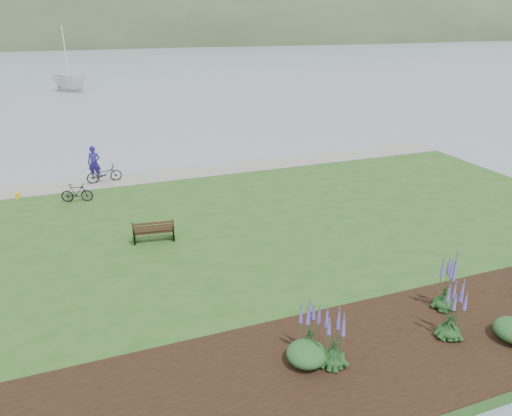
{
  "coord_description": "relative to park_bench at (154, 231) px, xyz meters",
  "views": [
    {
      "loc": [
        -4.49,
        -17.65,
        8.45
      ],
      "look_at": [
        1.48,
        -1.41,
        1.3
      ],
      "focal_mm": 32.0,
      "sensor_mm": 36.0,
      "label": 1
    }
  ],
  "objects": [
    {
      "name": "echium_4",
      "position": [
        2.77,
        -7.9,
        0.31
      ],
      "size": [
        0.62,
        0.62,
        1.79
      ],
      "color": "#143816",
      "rests_on": "garden_bed"
    },
    {
      "name": "pannier",
      "position": [
        -5.55,
        7.09,
        -0.33
      ],
      "size": [
        0.21,
        0.29,
        0.29
      ],
      "primitive_type": "cube",
      "rotation": [
        0.0,
        0.0,
        -0.14
      ],
      "color": "yellow",
      "rests_on": "lawn"
    },
    {
      "name": "shoreline_path",
      "position": [
        2.7,
        8.15,
        -0.46
      ],
      "size": [
        34.0,
        2.2,
        0.03
      ],
      "primitive_type": "cube",
      "color": "gray",
      "rests_on": "lawn"
    },
    {
      "name": "ground",
      "position": [
        2.7,
        1.25,
        -0.88
      ],
      "size": [
        600.0,
        600.0,
        0.0
      ],
      "primitive_type": "plane",
      "color": "gray",
      "rests_on": "ground"
    },
    {
      "name": "lawn",
      "position": [
        2.7,
        -0.75,
        -0.68
      ],
      "size": [
        34.0,
        20.0,
        0.4
      ],
      "primitive_type": "cube",
      "color": "#26501C",
      "rests_on": "ground"
    },
    {
      "name": "sailboat",
      "position": [
        -3.43,
        47.31,
        -0.88
      ],
      "size": [
        13.48,
        13.5,
        24.96
      ],
      "primitive_type": "imported",
      "rotation": [
        0.0,
        0.0,
        0.73
      ],
      "color": "silver",
      "rests_on": "ground"
    },
    {
      "name": "echium_0",
      "position": [
        6.67,
        -8.64,
        0.35
      ],
      "size": [
        0.62,
        0.62,
        1.87
      ],
      "color": "#143816",
      "rests_on": "garden_bed"
    },
    {
      "name": "bicycle_b",
      "position": [
        -2.8,
        5.59,
        -0.03
      ],
      "size": [
        0.76,
        1.53,
        0.89
      ],
      "primitive_type": "imported",
      "rotation": [
        0.0,
        0.0,
        1.33
      ],
      "color": "black",
      "rests_on": "lawn"
    },
    {
      "name": "garden_bed",
      "position": [
        5.7,
        -8.55,
        -0.46
      ],
      "size": [
        24.0,
        4.4,
        0.04
      ],
      "primitive_type": "cube",
      "color": "black",
      "rests_on": "lawn"
    },
    {
      "name": "echium_1",
      "position": [
        7.47,
        -7.52,
        0.45
      ],
      "size": [
        0.62,
        0.62,
        2.08
      ],
      "color": "#143816",
      "rests_on": "garden_bed"
    },
    {
      "name": "echium_5",
      "position": [
        3.18,
        -8.51,
        0.31
      ],
      "size": [
        0.62,
        0.62,
        1.79
      ],
      "color": "#143816",
      "rests_on": "garden_bed"
    },
    {
      "name": "park_bench",
      "position": [
        0.0,
        0.0,
        0.0
      ],
      "size": [
        1.61,
        0.81,
        0.96
      ],
      "rotation": [
        0.0,
        0.0,
        -0.12
      ],
      "color": "black",
      "rests_on": "lawn"
    },
    {
      "name": "shrub_0",
      "position": [
        2.57,
        -8.24,
        -0.18
      ],
      "size": [
        1.03,
        1.03,
        0.51
      ],
      "primitive_type": "ellipsoid",
      "color": "#1E4C21",
      "rests_on": "garden_bed"
    },
    {
      "name": "bicycle_a",
      "position": [
        -1.41,
        8.08,
        -0.0
      ],
      "size": [
        0.83,
        1.88,
        0.95
      ],
      "primitive_type": "imported",
      "rotation": [
        0.0,
        0.0,
        1.68
      ],
      "color": "black",
      "rests_on": "lawn"
    },
    {
      "name": "person",
      "position": [
        -1.84,
        8.75,
        0.6
      ],
      "size": [
        0.9,
        0.72,
        2.16
      ],
      "primitive_type": "imported",
      "rotation": [
        0.0,
        0.0,
        -0.26
      ],
      "color": "navy",
      "rests_on": "lawn"
    },
    {
      "name": "far_hillside",
      "position": [
        22.7,
        171.25,
        -0.88
      ],
      "size": [
        580.0,
        80.0,
        38.0
      ],
      "primitive_type": null,
      "color": "#354F2C",
      "rests_on": "ground"
    }
  ]
}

